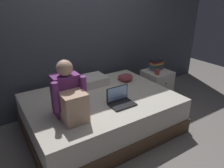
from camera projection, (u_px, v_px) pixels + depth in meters
The scene contains 10 objects.
ground_plane at pixel (125, 134), 2.94m from camera, with size 8.00×8.00×0.00m, color gray.
wall_back at pixel (82, 25), 3.34m from camera, with size 5.60×0.10×2.70m, color #424751.
bed at pixel (101, 113), 2.98m from camera, with size 2.00×1.50×0.51m.
nightstand at pixel (156, 86), 3.80m from camera, with size 0.44×0.46×0.56m.
person_sitting at pixel (69, 96), 2.33m from camera, with size 0.39×0.44×0.66m.
laptop at pixel (120, 100), 2.67m from camera, with size 0.32×0.23×0.22m.
pillow at pixel (88, 81), 3.22m from camera, with size 0.56×0.36×0.13m, color silver.
book_stack at pixel (156, 65), 3.69m from camera, with size 0.23×0.16×0.20m.
mug at pixel (157, 72), 3.52m from camera, with size 0.08×0.08×0.09m, color #933833.
clothes_pile at pixel (125, 77), 3.40m from camera, with size 0.22×0.25×0.12m.
Camera 1 is at (-1.47, -1.95, 1.79)m, focal length 33.64 mm.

